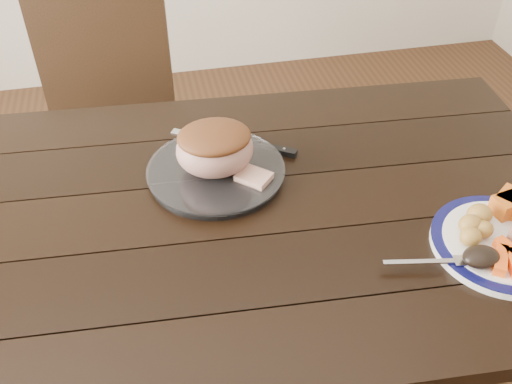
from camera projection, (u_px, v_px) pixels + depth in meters
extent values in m
cube|color=black|center=(217.00, 216.00, 1.21)|extent=(1.66, 1.00, 0.04)
cube|color=black|center=(436.00, 202.00, 1.81)|extent=(0.07, 0.07, 0.71)
cube|color=black|center=(111.00, 157.00, 1.83)|extent=(0.46, 0.46, 0.04)
cube|color=black|center=(104.00, 57.00, 1.82)|extent=(0.42, 0.09, 0.46)
cube|color=black|center=(174.00, 176.00, 2.14)|extent=(0.04, 0.04, 0.43)
cube|color=black|center=(174.00, 244.00, 1.86)|extent=(0.04, 0.04, 0.43)
cube|color=black|center=(77.00, 182.00, 2.11)|extent=(0.04, 0.04, 0.43)
cube|color=black|center=(61.00, 252.00, 1.84)|extent=(0.04, 0.04, 0.43)
cylinder|color=white|center=(501.00, 244.00, 1.11)|extent=(0.27, 0.27, 0.02)
torus|color=#0C0D3D|center=(502.00, 241.00, 1.10)|extent=(0.27, 0.27, 0.02)
cylinder|color=white|center=(216.00, 173.00, 1.28)|extent=(0.30, 0.30, 0.02)
ellipsoid|color=gold|center=(470.00, 225.00, 1.10)|extent=(0.05, 0.04, 0.04)
ellipsoid|color=gold|center=(471.00, 237.00, 1.08)|extent=(0.04, 0.04, 0.04)
ellipsoid|color=gold|center=(483.00, 229.00, 1.10)|extent=(0.04, 0.04, 0.03)
ellipsoid|color=gold|center=(479.00, 215.00, 1.12)|extent=(0.05, 0.05, 0.04)
cube|color=#FF5B15|center=(500.00, 260.00, 1.05)|extent=(0.06, 0.07, 0.02)
cube|color=#FF5B15|center=(511.00, 252.00, 1.06)|extent=(0.04, 0.07, 0.02)
cube|color=orange|center=(507.00, 206.00, 1.15)|extent=(0.06, 0.05, 0.04)
cube|color=orange|center=(510.00, 201.00, 1.16)|extent=(0.07, 0.07, 0.04)
ellipsoid|color=black|center=(481.00, 257.00, 1.04)|extent=(0.07, 0.05, 0.03)
cube|color=silver|center=(420.00, 263.00, 1.06)|extent=(0.14, 0.03, 0.00)
cube|color=silver|center=(466.00, 261.00, 1.06)|extent=(0.05, 0.03, 0.00)
ellipsoid|color=#AF776B|center=(215.00, 150.00, 1.24)|extent=(0.17, 0.15, 0.11)
cube|color=tan|center=(254.00, 178.00, 1.24)|extent=(0.09, 0.09, 0.02)
cube|color=silver|center=(210.00, 138.00, 1.39)|extent=(0.18, 0.12, 0.00)
cube|color=black|center=(272.00, 149.00, 1.35)|extent=(0.11, 0.08, 0.01)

